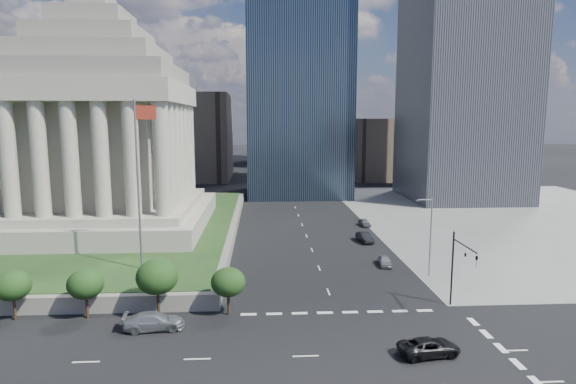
{
  "coord_description": "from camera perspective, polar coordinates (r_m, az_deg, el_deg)",
  "views": [
    {
      "loc": [
        -7.56,
        -32.54,
        19.53
      ],
      "look_at": [
        -5.02,
        13.45,
        12.63
      ],
      "focal_mm": 30.0,
      "sensor_mm": 36.0,
      "label": 1
    }
  ],
  "objects": [
    {
      "name": "ground",
      "position": [
        134.18,
        0.1,
        0.15
      ],
      "size": [
        500.0,
        500.0,
        0.0
      ],
      "primitive_type": "plane",
      "color": "black",
      "rests_on": "ground"
    },
    {
      "name": "sidewalk_ne",
      "position": [
        108.68,
        26.46,
        -2.73
      ],
      "size": [
        68.0,
        90.0,
        0.03
      ],
      "primitive_type": "cube",
      "color": "slate",
      "rests_on": "ground"
    },
    {
      "name": "plaza_terrace",
      "position": [
        92.53,
        -27.02,
        -4.04
      ],
      "size": [
        66.0,
        70.0,
        1.8
      ],
      "primitive_type": "cube",
      "color": "slate",
      "rests_on": "ground"
    },
    {
      "name": "plaza_lawn",
      "position": [
        92.34,
        -27.06,
        -3.47
      ],
      "size": [
        64.0,
        68.0,
        0.1
      ],
      "primitive_type": "cube",
      "color": "#1C3A18",
      "rests_on": "plaza_terrace"
    },
    {
      "name": "war_memorial",
      "position": [
        84.79,
        -21.62,
        9.19
      ],
      "size": [
        34.0,
        34.0,
        39.0
      ],
      "primitive_type": null,
      "color": "gray",
      "rests_on": "plaza_lawn"
    },
    {
      "name": "flagpole",
      "position": [
        58.66,
        -17.23,
        1.86
      ],
      "size": [
        2.52,
        0.24,
        20.0
      ],
      "color": "slate",
      "rests_on": "plaza_lawn"
    },
    {
      "name": "midrise_glass",
      "position": [
        128.32,
        1.15,
        13.2
      ],
      "size": [
        26.0,
        26.0,
        60.0
      ],
      "primitive_type": "cube",
      "color": "black",
      "rests_on": "ground"
    },
    {
      "name": "building_filler_ne",
      "position": [
        167.55,
        10.54,
        5.11
      ],
      "size": [
        20.0,
        30.0,
        20.0
      ],
      "primitive_type": "cube",
      "color": "brown",
      "rests_on": "ground"
    },
    {
      "name": "building_filler_nw",
      "position": [
        164.17,
        -11.09,
        6.43
      ],
      "size": [
        24.0,
        30.0,
        28.0
      ],
      "primitive_type": "cube",
      "color": "brown",
      "rests_on": "ground"
    },
    {
      "name": "traffic_signal_ne",
      "position": [
        52.38,
        19.68,
        -7.81
      ],
      "size": [
        0.3,
        5.74,
        8.0
      ],
      "color": "black",
      "rests_on": "ground"
    },
    {
      "name": "street_lamp_north",
      "position": [
        62.76,
        16.42,
        -4.6
      ],
      "size": [
        2.13,
        0.22,
        10.0
      ],
      "color": "slate",
      "rests_on": "ground"
    },
    {
      "name": "pickup_truck",
      "position": [
        43.89,
        16.39,
        -17.21
      ],
      "size": [
        5.52,
        3.17,
        1.45
      ],
      "primitive_type": "imported",
      "rotation": [
        0.0,
        0.0,
        1.72
      ],
      "color": "black",
      "rests_on": "ground"
    },
    {
      "name": "suv_grey",
      "position": [
        48.46,
        -15.58,
        -14.52
      ],
      "size": [
        5.82,
        2.81,
        1.63
      ],
      "primitive_type": "imported",
      "rotation": [
        0.0,
        0.0,
        1.67
      ],
      "color": "slate",
      "rests_on": "ground"
    },
    {
      "name": "parked_sedan_near",
      "position": [
        66.98,
        11.4,
        -8.01
      ],
      "size": [
        1.92,
        4.03,
        1.33
      ],
      "primitive_type": "imported",
      "rotation": [
        0.0,
        0.0,
        -0.09
      ],
      "color": "gray",
      "rests_on": "ground"
    },
    {
      "name": "parked_sedan_mid",
      "position": [
        78.93,
        9.08,
        -5.34
      ],
      "size": [
        4.84,
        2.3,
        1.53
      ],
      "primitive_type": "imported",
      "rotation": [
        0.0,
        0.0,
        0.15
      ],
      "color": "black",
      "rests_on": "ground"
    },
    {
      "name": "parked_sedan_far",
      "position": [
        90.73,
        9.05,
        -3.59
      ],
      "size": [
        4.07,
        1.96,
        1.34
      ],
      "primitive_type": "imported",
      "rotation": [
        0.0,
        0.0,
        0.1
      ],
      "color": "#57595E",
      "rests_on": "ground"
    }
  ]
}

